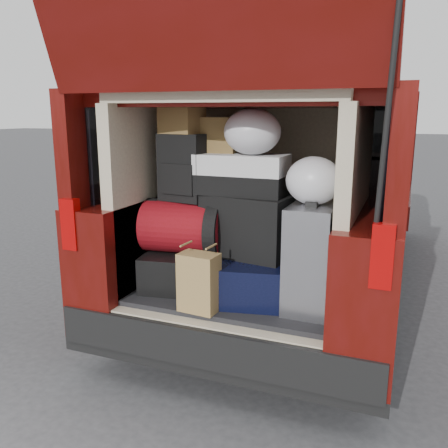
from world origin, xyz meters
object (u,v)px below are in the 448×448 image
at_px(kraft_bag, 199,282).
at_px(twotone_duffel, 242,174).
at_px(black_hardshell, 182,266).
at_px(black_soft_case, 248,225).
at_px(red_duffel, 184,227).
at_px(backpack, 184,168).
at_px(silver_roller, 312,258).
at_px(navy_hardshell, 249,277).

xyz_separation_m(kraft_bag, twotone_duffel, (0.11, 0.39, 0.57)).
distance_m(black_hardshell, kraft_bag, 0.48).
bearing_deg(kraft_bag, black_soft_case, 72.75).
relative_size(black_hardshell, red_duffel, 1.14).
height_order(red_duffel, backpack, backpack).
bearing_deg(black_hardshell, kraft_bag, -62.05).
xyz_separation_m(red_duffel, twotone_duffel, (0.36, 0.07, 0.34)).
distance_m(silver_roller, backpack, 0.96).
relative_size(navy_hardshell, kraft_bag, 1.64).
bearing_deg(kraft_bag, twotone_duffel, 79.01).
xyz_separation_m(silver_roller, red_duffel, (-0.83, 0.05, 0.09)).
bearing_deg(backpack, red_duffel, -67.14).
bearing_deg(silver_roller, black_soft_case, 165.22).
bearing_deg(silver_roller, kraft_bag, -154.41).
bearing_deg(red_duffel, black_hardshell, 122.98).
height_order(kraft_bag, black_soft_case, black_soft_case).
xyz_separation_m(navy_hardshell, kraft_bag, (-0.19, -0.32, 0.05)).
height_order(navy_hardshell, backpack, backpack).
height_order(red_duffel, black_soft_case, black_soft_case).
height_order(black_hardshell, silver_roller, silver_roller).
xyz_separation_m(black_soft_case, backpack, (-0.42, -0.02, 0.34)).
xyz_separation_m(black_hardshell, twotone_duffel, (0.40, 0.02, 0.62)).
distance_m(black_hardshell, navy_hardshell, 0.48).
bearing_deg(kraft_bag, silver_roller, 30.24).
relative_size(navy_hardshell, backpack, 1.32).
height_order(black_hardshell, black_soft_case, black_soft_case).
distance_m(kraft_bag, backpack, 0.74).
bearing_deg(silver_roller, twotone_duffel, 166.01).
bearing_deg(backpack, kraft_bag, -47.21).
bearing_deg(twotone_duffel, navy_hardshell, -43.05).
relative_size(navy_hardshell, silver_roller, 0.91).
distance_m(black_hardshell, silver_roller, 0.89).
distance_m(black_hardshell, twotone_duffel, 0.74).
xyz_separation_m(silver_roller, backpack, (-0.84, 0.09, 0.46)).
relative_size(black_hardshell, navy_hardshell, 1.05).
bearing_deg(red_duffel, silver_roller, -10.69).
bearing_deg(red_duffel, navy_hardshell, -7.71).
bearing_deg(kraft_bag, black_hardshell, 133.05).
bearing_deg(navy_hardshell, red_duffel, 167.99).
bearing_deg(red_duffel, kraft_bag, -59.56).
bearing_deg(silver_roller, red_duffel, 176.90).
bearing_deg(navy_hardshell, black_soft_case, 103.03).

